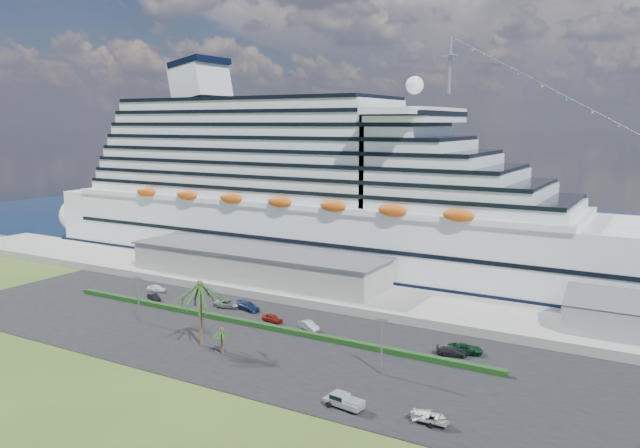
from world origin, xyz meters
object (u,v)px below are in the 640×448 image
Objects in this scene: pickup_truck at (344,400)px; parked_car_3 at (248,306)px; cruise_ship at (323,200)px; boat_trailer at (430,416)px.

parked_car_3 is at bearing 141.97° from pickup_truck.
cruise_ship reaches higher than parked_car_3.
pickup_truck reaches higher than boat_trailer.
pickup_truck is at bearing -173.04° from boat_trailer.
parked_car_3 is 0.97× the size of boat_trailer.
parked_car_3 is 44.74m from pickup_truck.
cruise_ship is at bearing 121.53° from pickup_truck.
cruise_ship is at bearing 26.18° from parked_car_3.
boat_trailer is at bearing -51.68° from cruise_ship.
parked_car_3 is 1.00× the size of pickup_truck.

